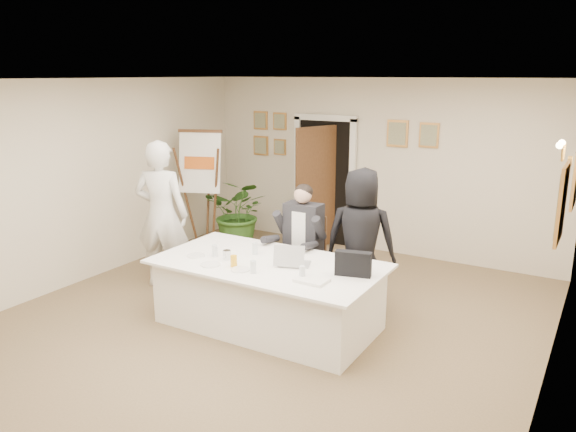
# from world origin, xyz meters

# --- Properties ---
(floor) EXTENTS (7.00, 7.00, 0.00)m
(floor) POSITION_xyz_m (0.00, 0.00, 0.00)
(floor) COLOR brown
(floor) RESTS_ON ground
(ceiling) EXTENTS (6.00, 7.00, 0.02)m
(ceiling) POSITION_xyz_m (0.00, 0.00, 2.80)
(ceiling) COLOR white
(ceiling) RESTS_ON wall_back
(wall_back) EXTENTS (6.00, 0.10, 2.80)m
(wall_back) POSITION_xyz_m (0.00, 3.50, 1.40)
(wall_back) COLOR beige
(wall_back) RESTS_ON floor
(wall_left) EXTENTS (0.10, 7.00, 2.80)m
(wall_left) POSITION_xyz_m (-3.00, 0.00, 1.40)
(wall_left) COLOR beige
(wall_left) RESTS_ON floor
(wall_right) EXTENTS (0.10, 7.00, 2.80)m
(wall_right) POSITION_xyz_m (3.00, 0.00, 1.40)
(wall_right) COLOR beige
(wall_right) RESTS_ON floor
(doorway) EXTENTS (1.14, 0.86, 2.20)m
(doorway) POSITION_xyz_m (-0.88, 3.32, 1.04)
(doorway) COLOR black
(doorway) RESTS_ON floor
(pictures_back_wall) EXTENTS (3.40, 0.06, 0.80)m
(pictures_back_wall) POSITION_xyz_m (-0.80, 3.47, 1.85)
(pictures_back_wall) COLOR #CB8E45
(pictures_back_wall) RESTS_ON wall_back
(pictures_right_wall) EXTENTS (0.06, 2.20, 0.80)m
(pictures_right_wall) POSITION_xyz_m (2.97, 1.20, 1.75)
(pictures_right_wall) COLOR #CB8E45
(pictures_right_wall) RESTS_ON wall_right
(wall_sconce) EXTENTS (0.20, 0.30, 0.24)m
(wall_sconce) POSITION_xyz_m (2.90, 1.20, 2.10)
(wall_sconce) COLOR gold
(wall_sconce) RESTS_ON wall_right
(conference_table) EXTENTS (2.60, 1.39, 0.78)m
(conference_table) POSITION_xyz_m (0.07, 0.13, 0.39)
(conference_table) COLOR white
(conference_table) RESTS_ON floor
(seated_man) EXTENTS (0.75, 0.79, 1.52)m
(seated_man) POSITION_xyz_m (-0.02, 1.08, 0.76)
(seated_man) COLOR black
(seated_man) RESTS_ON floor
(flip_chart) EXTENTS (0.71, 0.54, 1.96)m
(flip_chart) POSITION_xyz_m (-2.41, 2.05, 0.90)
(flip_chart) COLOR #402614
(flip_chart) RESTS_ON floor
(standing_man) EXTENTS (0.85, 0.70, 2.02)m
(standing_man) POSITION_xyz_m (-1.87, 0.50, 1.01)
(standing_man) COLOR silver
(standing_man) RESTS_ON floor
(standing_woman) EXTENTS (0.98, 0.76, 1.78)m
(standing_woman) POSITION_xyz_m (0.76, 1.16, 0.89)
(standing_woman) COLOR black
(standing_woman) RESTS_ON floor
(potted_palm) EXTENTS (1.23, 1.13, 1.18)m
(potted_palm) POSITION_xyz_m (-2.00, 2.50, 0.59)
(potted_palm) COLOR #2E5C1E
(potted_palm) RESTS_ON floor
(laptop) EXTENTS (0.45, 0.46, 0.28)m
(laptop) POSITION_xyz_m (0.37, 0.22, 0.91)
(laptop) COLOR #B7BABC
(laptop) RESTS_ON conference_table
(laptop_bag) EXTENTS (0.40, 0.20, 0.27)m
(laptop_bag) POSITION_xyz_m (1.08, 0.22, 0.91)
(laptop_bag) COLOR black
(laptop_bag) RESTS_ON conference_table
(paper_stack) EXTENTS (0.34, 0.24, 0.03)m
(paper_stack) POSITION_xyz_m (0.79, -0.16, 0.79)
(paper_stack) COLOR white
(paper_stack) RESTS_ON conference_table
(plate_left) EXTENTS (0.24, 0.24, 0.01)m
(plate_left) POSITION_xyz_m (-0.78, -0.11, 0.78)
(plate_left) COLOR white
(plate_left) RESTS_ON conference_table
(plate_mid) EXTENTS (0.24, 0.24, 0.01)m
(plate_mid) POSITION_xyz_m (-0.43, -0.28, 0.78)
(plate_mid) COLOR white
(plate_mid) RESTS_ON conference_table
(plate_near) EXTENTS (0.27, 0.27, 0.01)m
(plate_near) POSITION_xyz_m (-0.05, -0.24, 0.78)
(plate_near) COLOR white
(plate_near) RESTS_ON conference_table
(glass_a) EXTENTS (0.08, 0.08, 0.14)m
(glass_a) POSITION_xyz_m (-0.58, -0.01, 0.84)
(glass_a) COLOR silver
(glass_a) RESTS_ON conference_table
(glass_b) EXTENTS (0.08, 0.08, 0.14)m
(glass_b) POSITION_xyz_m (0.13, -0.25, 0.84)
(glass_b) COLOR silver
(glass_b) RESTS_ON conference_table
(glass_c) EXTENTS (0.08, 0.08, 0.14)m
(glass_c) POSITION_xyz_m (0.66, -0.13, 0.84)
(glass_c) COLOR silver
(glass_c) RESTS_ON conference_table
(glass_d) EXTENTS (0.07, 0.07, 0.14)m
(glass_d) POSITION_xyz_m (-0.22, 0.30, 0.84)
(glass_d) COLOR silver
(glass_d) RESTS_ON conference_table
(oj_glass) EXTENTS (0.09, 0.09, 0.13)m
(oj_glass) POSITION_xyz_m (-0.18, -0.19, 0.84)
(oj_glass) COLOR #F0A814
(oj_glass) RESTS_ON conference_table
(steel_jug) EXTENTS (0.10, 0.10, 0.11)m
(steel_jug) POSITION_xyz_m (-0.39, -0.02, 0.83)
(steel_jug) COLOR silver
(steel_jug) RESTS_ON conference_table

